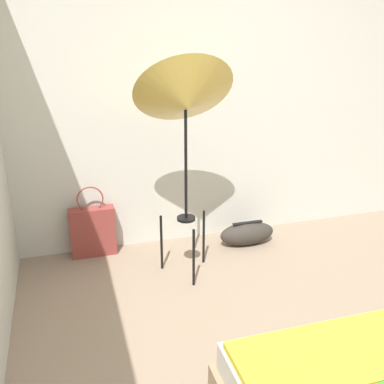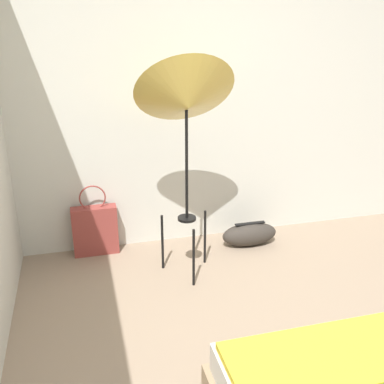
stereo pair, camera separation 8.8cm
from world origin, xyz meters
The scene contains 4 objects.
wall_back centered at (0.00, 2.05, 1.30)m, with size 8.00×0.05×2.60m.
photo_umbrella centered at (-0.19, 1.44, 1.34)m, with size 0.71×0.60×1.67m.
tote_bag centered at (-0.86, 1.93, 0.22)m, with size 0.37×0.11×0.61m.
duffel_bag centered at (0.45, 1.74, 0.10)m, with size 0.49×0.20×0.21m.
Camera 1 is at (-1.02, -1.53, 1.87)m, focal length 42.00 mm.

